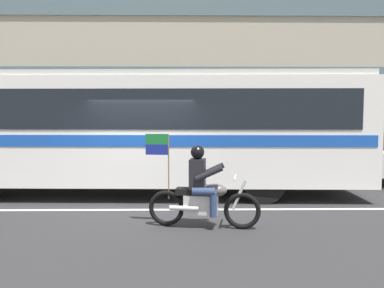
# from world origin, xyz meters

# --- Properties ---
(ground_plane) EXTENTS (60.00, 60.00, 0.00)m
(ground_plane) POSITION_xyz_m (0.00, 0.00, 0.00)
(ground_plane) COLOR #2B2B2D
(sidewalk_curb) EXTENTS (28.00, 3.80, 0.15)m
(sidewalk_curb) POSITION_xyz_m (0.00, 5.10, 0.07)
(sidewalk_curb) COLOR gray
(sidewalk_curb) RESTS_ON ground_plane
(lane_center_stripe) EXTENTS (26.60, 0.14, 0.01)m
(lane_center_stripe) POSITION_xyz_m (0.00, -0.60, 0.00)
(lane_center_stripe) COLOR silver
(lane_center_stripe) RESTS_ON ground_plane
(office_building_facade) EXTENTS (28.00, 0.89, 9.97)m
(office_building_facade) POSITION_xyz_m (0.00, 7.39, 4.99)
(office_building_facade) COLOR gray
(office_building_facade) RESTS_ON ground_plane
(transit_bus) EXTENTS (12.35, 3.00, 3.22)m
(transit_bus) POSITION_xyz_m (-0.41, 1.19, 1.88)
(transit_bus) COLOR white
(transit_bus) RESTS_ON ground_plane
(motorcycle_with_rider) EXTENTS (2.17, 0.70, 1.78)m
(motorcycle_with_rider) POSITION_xyz_m (1.38, -1.96, 0.67)
(motorcycle_with_rider) COLOR black
(motorcycle_with_rider) RESTS_ON ground_plane
(fire_hydrant) EXTENTS (0.22, 0.30, 0.75)m
(fire_hydrant) POSITION_xyz_m (5.95, 3.66, 0.52)
(fire_hydrant) COLOR gold
(fire_hydrant) RESTS_ON sidewalk_curb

